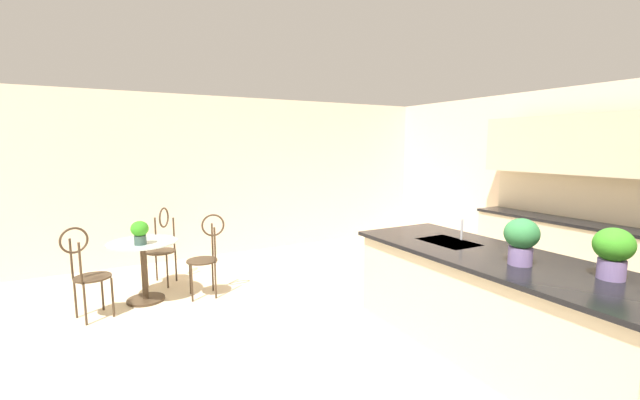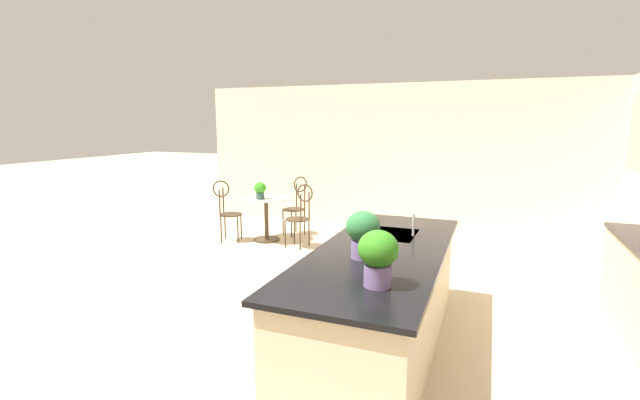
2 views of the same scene
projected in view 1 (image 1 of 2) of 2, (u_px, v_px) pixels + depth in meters
ground_plane at (396, 359)px, 3.60m from camera, size 40.00×40.00×0.00m
wall_back at (625, 188)px, 5.16m from camera, size 9.00×0.12×2.70m
wall_left_window at (243, 176)px, 7.13m from camera, size 0.12×7.80×2.70m
kitchen_island at (492, 303)px, 3.68m from camera, size 2.80×1.06×0.92m
back_counter_run at (567, 251)px, 5.40m from camera, size 2.44×0.64×1.52m
upper_cabinet_run at (574, 145)px, 5.20m from camera, size 2.40×0.36×0.76m
bistro_table at (144, 265)px, 4.90m from camera, size 0.80×0.80×0.74m
chair_near_window at (86, 268)px, 4.36m from camera, size 0.49×0.52×1.04m
chair_by_island at (162, 242)px, 5.53m from camera, size 0.52×0.52×1.04m
chair_toward_desk at (206, 251)px, 5.06m from camera, size 0.42×0.50×1.04m
sink_faucet at (462, 229)px, 4.17m from camera, size 0.02×0.02×0.22m
potted_plant_on_table at (140, 231)px, 4.70m from camera, size 0.20×0.20×0.28m
potted_plant_counter_far at (613, 250)px, 2.94m from camera, size 0.27×0.27×0.38m
potted_plant_counter_near at (521, 238)px, 3.29m from camera, size 0.27×0.27×0.38m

